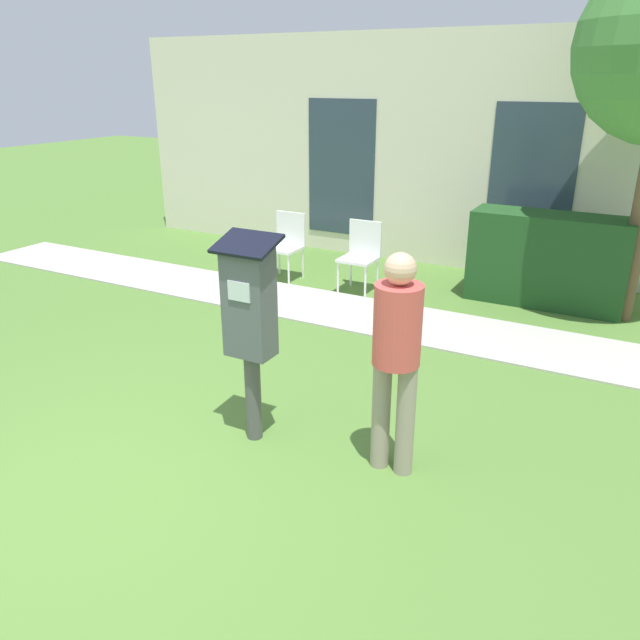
% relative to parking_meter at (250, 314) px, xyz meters
% --- Properties ---
extents(ground_plane, '(40.00, 40.00, 0.00)m').
position_rel_parking_meter_xyz_m(ground_plane, '(-0.47, -1.06, -1.02)').
color(ground_plane, '#517A33').
extents(sidewalk, '(12.00, 1.10, 0.02)m').
position_rel_parking_meter_xyz_m(sidewalk, '(-0.47, 2.80, -1.01)').
color(sidewalk, '#B7B2A8').
rests_on(sidewalk, ground).
extents(building_facade, '(10.00, 0.26, 3.20)m').
position_rel_parking_meter_xyz_m(building_facade, '(-0.47, 5.33, 0.58)').
color(building_facade, beige).
rests_on(building_facade, ground).
extents(parking_meter, '(0.44, 0.31, 1.59)m').
position_rel_parking_meter_xyz_m(parking_meter, '(0.00, 0.00, 0.00)').
color(parking_meter, '#4C4C4C').
rests_on(parking_meter, ground).
extents(person_standing, '(0.32, 0.32, 1.58)m').
position_rel_parking_meter_xyz_m(person_standing, '(1.08, 0.12, -0.09)').
color(person_standing, gray).
rests_on(person_standing, ground).
extents(outdoor_chair_left, '(0.44, 0.44, 0.90)m').
position_rel_parking_meter_xyz_m(outdoor_chair_left, '(-1.89, 3.62, -0.49)').
color(outdoor_chair_left, white).
rests_on(outdoor_chair_left, ground).
extents(outdoor_chair_middle, '(0.44, 0.44, 0.90)m').
position_rel_parking_meter_xyz_m(outdoor_chair_middle, '(-0.77, 3.61, -0.49)').
color(outdoor_chair_middle, white).
rests_on(outdoor_chair_middle, ground).
extents(hedge_row, '(1.81, 0.60, 1.10)m').
position_rel_parking_meter_xyz_m(hedge_row, '(1.40, 4.22, -0.47)').
color(hedge_row, '#1E471E').
rests_on(hedge_row, ground).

